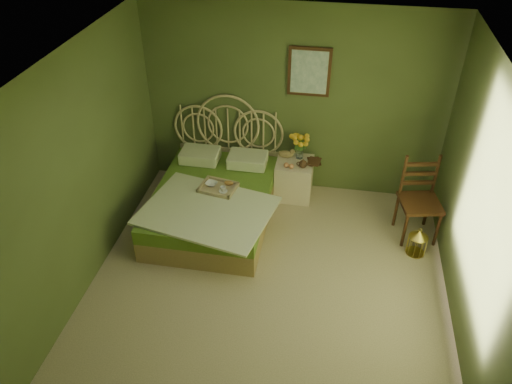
% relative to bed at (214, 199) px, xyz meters
% --- Properties ---
extents(floor, '(4.50, 4.50, 0.00)m').
position_rel_bed_xyz_m(floor, '(0.89, -1.29, -0.30)').
color(floor, '#C8B290').
rests_on(floor, ground).
extents(ceiling, '(4.50, 4.50, 0.00)m').
position_rel_bed_xyz_m(ceiling, '(0.89, -1.29, 2.30)').
color(ceiling, silver).
rests_on(ceiling, wall_back).
extents(wall_back, '(4.00, 0.00, 4.00)m').
position_rel_bed_xyz_m(wall_back, '(0.89, 0.96, 1.00)').
color(wall_back, '#566736').
rests_on(wall_back, floor).
extents(wall_left, '(0.00, 4.50, 4.50)m').
position_rel_bed_xyz_m(wall_left, '(-1.11, -1.29, 1.00)').
color(wall_left, '#566736').
rests_on(wall_left, floor).
extents(wall_right, '(0.00, 4.50, 4.50)m').
position_rel_bed_xyz_m(wall_right, '(2.89, -1.29, 1.00)').
color(wall_right, '#566736').
rests_on(wall_right, floor).
extents(wall_art, '(0.54, 0.04, 0.64)m').
position_rel_bed_xyz_m(wall_art, '(1.07, 0.93, 1.45)').
color(wall_art, '#3C1E10').
rests_on(wall_art, wall_back).
extents(bed, '(1.71, 2.17, 1.34)m').
position_rel_bed_xyz_m(bed, '(0.00, 0.00, 0.00)').
color(bed, tan).
rests_on(bed, floor).
extents(nightstand, '(0.50, 0.50, 0.98)m').
position_rel_bed_xyz_m(nightstand, '(0.98, 0.70, 0.06)').
color(nightstand, '#F5E9C7').
rests_on(nightstand, floor).
extents(chair, '(0.56, 0.56, 1.07)m').
position_rel_bed_xyz_m(chair, '(2.59, 0.18, 0.30)').
color(chair, '#3C1E10').
rests_on(chair, floor).
extents(birdcage, '(0.23, 0.23, 0.35)m').
position_rel_bed_xyz_m(birdcage, '(2.59, -0.25, -0.13)').
color(birdcage, gold).
rests_on(birdcage, floor).
extents(book_lower, '(0.21, 0.25, 0.02)m').
position_rel_bed_xyz_m(book_lower, '(1.15, 0.71, 0.26)').
color(book_lower, '#381E0F').
rests_on(book_lower, nightstand).
extents(book_upper, '(0.20, 0.25, 0.02)m').
position_rel_bed_xyz_m(book_upper, '(1.15, 0.71, 0.28)').
color(book_upper, '#472819').
rests_on(book_upper, nightstand).
extents(cereal_bowl, '(0.18, 0.18, 0.04)m').
position_rel_bed_xyz_m(cereal_bowl, '(-0.02, 0.00, 0.24)').
color(cereal_bowl, white).
rests_on(cereal_bowl, bed).
extents(coffee_cup, '(0.09, 0.09, 0.07)m').
position_rel_bed_xyz_m(coffee_cup, '(0.16, -0.11, 0.26)').
color(coffee_cup, white).
rests_on(coffee_cup, bed).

